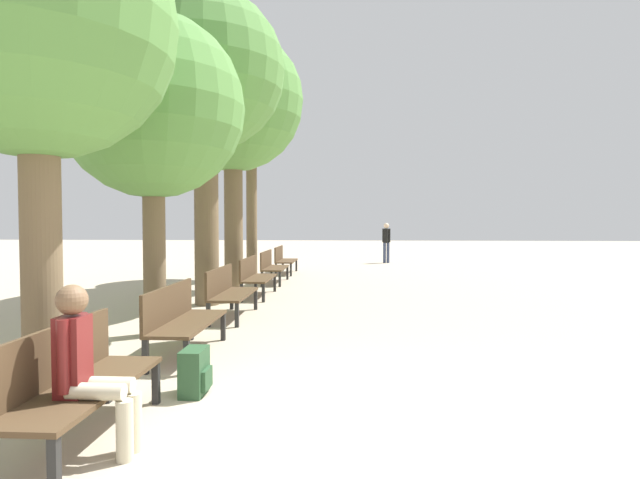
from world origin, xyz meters
The scene contains 15 objects.
ground_plane centered at (0.00, 0.00, 0.00)m, with size 80.00×80.00×0.00m, color #B7A88E.
bench_row_0 centered at (-1.73, 0.07, 0.49)m, with size 0.55×1.67×0.87m.
bench_row_1 centered at (-1.73, 2.50, 0.49)m, with size 0.55×1.67×0.87m.
bench_row_2 centered at (-1.73, 4.94, 0.49)m, with size 0.55×1.67×0.87m.
bench_row_3 centered at (-1.73, 7.38, 0.49)m, with size 0.55×1.67×0.87m.
bench_row_4 centered at (-1.73, 9.82, 0.49)m, with size 0.55×1.67×0.87m.
bench_row_5 centered at (-1.73, 12.26, 0.49)m, with size 0.55×1.67×0.87m.
tree_row_0 centered at (-2.48, 0.89, 3.45)m, with size 2.51×2.51×4.75m.
tree_row_1 centered at (-2.48, 3.57, 3.31)m, with size 2.66×2.66×4.66m.
tree_row_2 centered at (-2.48, 6.25, 4.58)m, with size 3.14×3.14×6.23m.
tree_row_3 centered at (-2.48, 8.59, 4.58)m, with size 3.46×3.46×6.36m.
tree_row_4 centered at (-2.48, 10.89, 4.35)m, with size 2.24×2.24×5.55m.
person_seated centered at (-1.49, -0.15, 0.65)m, with size 0.57×0.33×1.22m.
backpack centered at (-1.12, 1.12, 0.22)m, with size 0.25×0.36×0.44m.
pedestrian_near centered at (1.87, 16.55, 0.92)m, with size 0.33×0.28×1.61m.
Camera 1 is at (0.36, -3.56, 1.67)m, focal length 28.00 mm.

